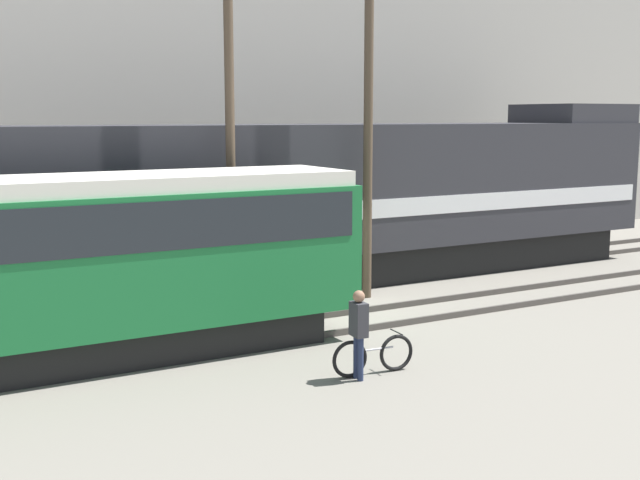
% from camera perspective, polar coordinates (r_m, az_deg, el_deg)
% --- Properties ---
extents(ground_plane, '(120.00, 120.00, 0.00)m').
position_cam_1_polar(ground_plane, '(19.66, -1.45, -4.85)').
color(ground_plane, slate).
extents(track_near, '(60.00, 1.51, 0.14)m').
position_cam_1_polar(track_near, '(18.03, 1.39, -5.88)').
color(track_near, '#47423D').
rests_on(track_near, ground).
extents(track_far, '(60.00, 1.51, 0.14)m').
position_cam_1_polar(track_far, '(21.66, -4.30, -3.40)').
color(track_far, '#47423D').
rests_on(track_far, ground).
extents(building_backdrop, '(49.23, 6.00, 9.70)m').
position_cam_1_polar(building_backdrop, '(28.92, -11.46, 9.05)').
color(building_backdrop, '#B7B2A8').
rests_on(building_backdrop, ground).
extents(freight_locomotive, '(21.53, 3.04, 5.02)m').
position_cam_1_polar(freight_locomotive, '(22.34, 0.92, 2.87)').
color(freight_locomotive, black).
rests_on(freight_locomotive, ground).
extents(streetcar, '(12.45, 2.54, 3.54)m').
position_cam_1_polar(streetcar, '(15.43, -19.64, -1.47)').
color(streetcar, black).
rests_on(streetcar, ground).
extents(bicycle, '(1.64, 0.44, 0.75)m').
position_cam_1_polar(bicycle, '(14.69, 3.81, -8.21)').
color(bicycle, black).
rests_on(bicycle, ground).
extents(person, '(0.25, 0.38, 1.62)m').
position_cam_1_polar(person, '(14.22, 2.77, -6.13)').
color(person, '#232D4C').
rests_on(person, ground).
extents(utility_pole_left, '(0.22, 0.22, 9.41)m').
position_cam_1_polar(utility_pole_left, '(18.57, -6.43, 8.95)').
color(utility_pole_left, '#4C3D2D').
rests_on(utility_pole_left, ground).
extents(utility_pole_center, '(0.23, 0.23, 9.83)m').
position_cam_1_polar(utility_pole_center, '(20.32, 3.46, 9.57)').
color(utility_pole_center, '#4C3D2D').
rests_on(utility_pole_center, ground).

